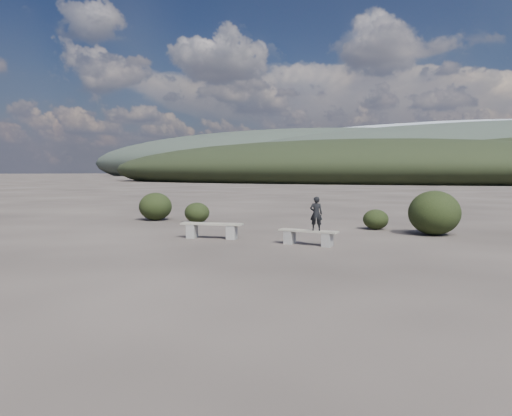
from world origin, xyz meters
The scene contains 9 objects.
ground centered at (0.00, 0.00, 0.00)m, with size 1200.00×1200.00×0.00m, color #302A25.
bench_left centered at (-2.01, 4.43, 0.30)m, with size 2.03×0.84×0.50m.
bench_right centered at (1.25, 4.42, 0.27)m, with size 1.77×0.42×0.44m.
seated_person centered at (1.49, 4.41, 0.93)m, with size 0.36×0.23×0.98m, color black.
shrub_a centered at (-5.14, 8.39, 0.42)m, with size 1.04×1.04×0.85m, color black.
shrub_c centered at (2.09, 9.29, 0.37)m, with size 0.93×0.93×0.74m, color black.
shrub_d centered at (4.22, 8.51, 0.75)m, with size 1.71×1.71×1.49m, color black.
shrub_f centered at (-7.39, 8.53, 0.61)m, with size 1.43×1.43×1.21m, color black.
mountain_ridges centered at (-7.48, 339.06, 10.84)m, with size 500.00×400.00×56.00m.
Camera 1 is at (6.24, -9.06, 2.11)m, focal length 35.00 mm.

